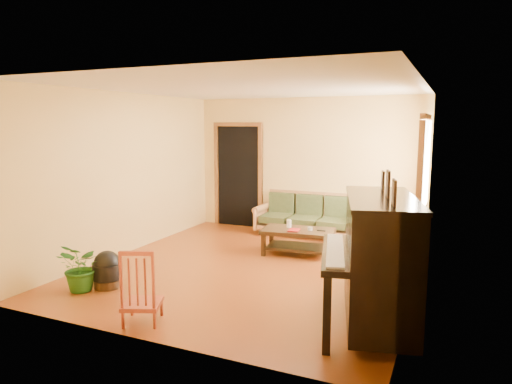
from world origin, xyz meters
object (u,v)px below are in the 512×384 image
at_px(armchair, 377,252).
at_px(sofa, 305,215).
at_px(coffee_table, 298,242).
at_px(ceramic_crock, 410,238).
at_px(footstool, 108,274).
at_px(potted_plant, 82,267).
at_px(piano, 379,263).
at_px(red_chair, 142,285).

bearing_deg(armchair, sofa, 123.81).
xyz_separation_m(coffee_table, ceramic_crock, (1.61, 1.31, -0.08)).
distance_m(footstool, ceramic_crock, 5.04).
xyz_separation_m(sofa, potted_plant, (-1.70, -3.90, -0.09)).
height_order(footstool, ceramic_crock, footstool).
distance_m(armchair, ceramic_crock, 2.18).
height_order(armchair, footstool, armchair).
relative_size(piano, footstool, 4.16).
bearing_deg(ceramic_crock, coffee_table, -140.71).
xyz_separation_m(sofa, footstool, (-1.51, -3.66, -0.23)).
bearing_deg(red_chair, coffee_table, 54.39).
relative_size(sofa, coffee_table, 1.64).
bearing_deg(coffee_table, potted_plant, -126.41).
bearing_deg(footstool, red_chair, -32.22).
relative_size(red_chair, ceramic_crock, 3.29).
distance_m(sofa, armchair, 2.65).
distance_m(sofa, piano, 3.94).
xyz_separation_m(coffee_table, potted_plant, (-1.97, -2.66, 0.11)).
relative_size(armchair, footstool, 2.20).
height_order(red_chair, potted_plant, red_chair).
relative_size(sofa, piano, 1.21).
bearing_deg(coffee_table, sofa, 102.30).
height_order(sofa, coffee_table, sofa).
height_order(footstool, red_chair, red_chair).
height_order(armchair, piano, piano).
bearing_deg(footstool, armchair, 26.51).
relative_size(piano, ceramic_crock, 6.22).
distance_m(coffee_table, potted_plant, 3.31).
bearing_deg(sofa, potted_plant, -113.53).
relative_size(coffee_table, armchair, 1.39).
relative_size(red_chair, potted_plant, 1.31).
distance_m(sofa, coffee_table, 1.28).
distance_m(coffee_table, armchair, 1.63).
relative_size(sofa, footstool, 5.04).
bearing_deg(red_chair, armchair, 24.49).
distance_m(red_chair, ceramic_crock, 4.99).
relative_size(armchair, ceramic_crock, 3.29).
xyz_separation_m(piano, potted_plant, (-3.57, -0.46, -0.37)).
bearing_deg(sofa, red_chair, -95.71).
height_order(sofa, piano, piano).
distance_m(armchair, footstool, 3.54).
xyz_separation_m(sofa, red_chair, (-0.43, -4.34, 0.01)).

